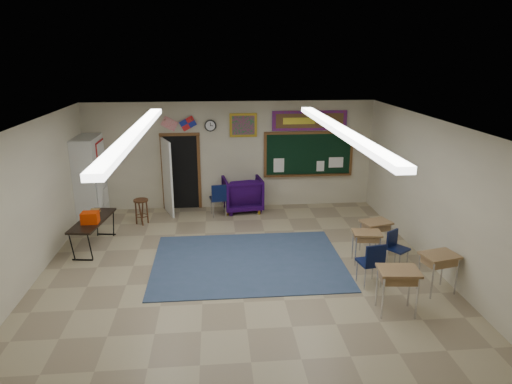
{
  "coord_description": "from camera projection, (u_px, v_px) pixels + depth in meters",
  "views": [
    {
      "loc": [
        -0.43,
        -8.01,
        4.28
      ],
      "look_at": [
        0.43,
        1.5,
        1.34
      ],
      "focal_mm": 32.0,
      "sensor_mm": 36.0,
      "label": 1
    }
  ],
  "objects": [
    {
      "name": "area_rug",
      "position": [
        248.0,
        261.0,
        9.7
      ],
      "size": [
        4.0,
        3.0,
        0.02
      ],
      "primitive_type": "cube",
      "color": "#354365",
      "rests_on": "floor"
    },
    {
      "name": "wingback_armchair",
      "position": [
        242.0,
        193.0,
        12.75
      ],
      "size": [
        1.16,
        1.18,
        0.97
      ],
      "primitive_type": "imported",
      "rotation": [
        0.0,
        0.0,
        3.26
      ],
      "color": "#1C0535",
      "rests_on": "floor"
    },
    {
      "name": "storage_cabinet",
      "position": [
        91.0,
        179.0,
        11.94
      ],
      "size": [
        0.59,
        1.25,
        2.2
      ],
      "color": "silver",
      "rests_on": "floor"
    },
    {
      "name": "floor",
      "position": [
        241.0,
        280.0,
        8.92
      ],
      "size": [
        9.0,
        9.0,
        0.0
      ],
      "primitive_type": "plane",
      "color": "tan",
      "rests_on": "ground"
    },
    {
      "name": "student_chair_desk_b",
      "position": [
        398.0,
        250.0,
        9.37
      ],
      "size": [
        0.53,
        0.53,
        0.77
      ],
      "primitive_type": null,
      "rotation": [
        0.0,
        0.0,
        0.61
      ],
      "color": "#081033",
      "rests_on": "floor"
    },
    {
      "name": "ceiling",
      "position": [
        239.0,
        128.0,
        8.04
      ],
      "size": [
        8.0,
        9.0,
        0.04
      ],
      "primitive_type": "cube",
      "color": "silver",
      "rests_on": "back_wall"
    },
    {
      "name": "wall_flags",
      "position": [
        179.0,
        121.0,
        12.3
      ],
      "size": [
        1.16,
        0.06,
        0.7
      ],
      "primitive_type": null,
      "color": "red",
      "rests_on": "back_wall"
    },
    {
      "name": "wooden_stool",
      "position": [
        142.0,
        211.0,
        11.76
      ],
      "size": [
        0.37,
        0.37,
        0.66
      ],
      "color": "#4C2A17",
      "rests_on": "floor"
    },
    {
      "name": "student_desk_back_right",
      "position": [
        438.0,
        271.0,
        8.38
      ],
      "size": [
        0.72,
        0.61,
        0.76
      ],
      "rotation": [
        0.0,
        0.0,
        0.22
      ],
      "color": "olive",
      "rests_on": "floor"
    },
    {
      "name": "student_desk_front_left",
      "position": [
        366.0,
        246.0,
        9.56
      ],
      "size": [
        0.63,
        0.5,
        0.69
      ],
      "rotation": [
        0.0,
        0.0,
        -0.12
      ],
      "color": "olive",
      "rests_on": "floor"
    },
    {
      "name": "framed_art_print",
      "position": [
        243.0,
        125.0,
        12.51
      ],
      "size": [
        0.75,
        0.05,
        0.65
      ],
      "color": "#A5841F",
      "rests_on": "back_wall"
    },
    {
      "name": "folding_table",
      "position": [
        94.0,
        232.0,
        10.33
      ],
      "size": [
        0.75,
        1.68,
        0.92
      ],
      "rotation": [
        0.0,
        0.0,
        -0.14
      ],
      "color": "black",
      "rests_on": "floor"
    },
    {
      "name": "right_wall",
      "position": [
        446.0,
        202.0,
        8.83
      ],
      "size": [
        0.04,
        9.0,
        3.0
      ],
      "primitive_type": "cube",
      "color": "beige",
      "rests_on": "floor"
    },
    {
      "name": "left_wall",
      "position": [
        17.0,
        215.0,
        8.13
      ],
      "size": [
        0.04,
        9.0,
        3.0
      ],
      "primitive_type": "cube",
      "color": "beige",
      "rests_on": "floor"
    },
    {
      "name": "student_chair_desk_a",
      "position": [
        370.0,
        263.0,
        8.64
      ],
      "size": [
        0.51,
        0.51,
        0.89
      ],
      "primitive_type": null,
      "rotation": [
        0.0,
        0.0,
        3.3
      ],
      "color": "#081033",
      "rests_on": "floor"
    },
    {
      "name": "fluorescent_strips",
      "position": [
        239.0,
        131.0,
        8.06
      ],
      "size": [
        3.86,
        6.0,
        0.1
      ],
      "primitive_type": null,
      "color": "white",
      "rests_on": "ceiling"
    },
    {
      "name": "wall_clock",
      "position": [
        210.0,
        126.0,
        12.43
      ],
      "size": [
        0.32,
        0.05,
        0.32
      ],
      "color": "black",
      "rests_on": "back_wall"
    },
    {
      "name": "chalkboard",
      "position": [
        309.0,
        155.0,
        12.93
      ],
      "size": [
        2.55,
        0.14,
        1.3
      ],
      "color": "brown",
      "rests_on": "back_wall"
    },
    {
      "name": "student_desk_back_left",
      "position": [
        397.0,
        289.0,
        7.7
      ],
      "size": [
        0.72,
        0.57,
        0.81
      ],
      "rotation": [
        0.0,
        0.0,
        -0.1
      ],
      "color": "olive",
      "rests_on": "floor"
    },
    {
      "name": "bulletin_board",
      "position": [
        310.0,
        121.0,
        12.64
      ],
      "size": [
        2.1,
        0.05,
        0.55
      ],
      "color": "#B70F1B",
      "rests_on": "back_wall"
    },
    {
      "name": "student_chair_reading",
      "position": [
        218.0,
        199.0,
        12.33
      ],
      "size": [
        0.52,
        0.52,
        0.91
      ],
      "primitive_type": null,
      "rotation": [
        0.0,
        0.0,
        3.29
      ],
      "color": "#081033",
      "rests_on": "floor"
    },
    {
      "name": "front_wall",
      "position": [
        268.0,
        367.0,
        4.2
      ],
      "size": [
        8.0,
        0.04,
        3.0
      ],
      "primitive_type": "cube",
      "color": "beige",
      "rests_on": "floor"
    },
    {
      "name": "student_desk_front_right",
      "position": [
        375.0,
        235.0,
        10.06
      ],
      "size": [
        0.71,
        0.6,
        0.73
      ],
      "rotation": [
        0.0,
        0.0,
        0.27
      ],
      "color": "olive",
      "rests_on": "floor"
    },
    {
      "name": "back_wall",
      "position": [
        231.0,
        155.0,
        12.76
      ],
      "size": [
        8.0,
        0.04,
        3.0
      ],
      "primitive_type": "cube",
      "color": "beige",
      "rests_on": "floor"
    },
    {
      "name": "doorway",
      "position": [
        177.0,
        173.0,
        12.62
      ],
      "size": [
        1.1,
        0.89,
        2.16
      ],
      "color": "black",
      "rests_on": "back_wall"
    }
  ]
}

